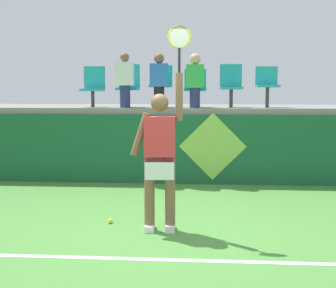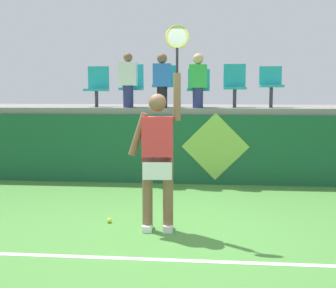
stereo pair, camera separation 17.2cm
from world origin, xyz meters
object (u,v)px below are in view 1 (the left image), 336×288
Objects in this scene: spectator_1 at (195,79)px; tennis_player at (160,154)px; water_bottle at (159,101)px; stadium_chair_5 at (267,83)px; stadium_chair_0 at (93,85)px; stadium_chair_4 at (231,84)px; stadium_chair_1 at (128,84)px; tennis_ball at (110,221)px; stadium_chair_2 at (161,83)px; spectator_0 at (159,80)px; stadium_chair_3 at (195,86)px; spectator_2 at (125,79)px.

tennis_player is at bearing -96.87° from spectator_1.
tennis_player is at bearing -84.27° from water_bottle.
water_bottle is at bearing -168.04° from stadium_chair_5.
stadium_chair_4 is at bearing -0.02° from stadium_chair_0.
stadium_chair_1 reaches higher than water_bottle.
tennis_ball is 3.86m from stadium_chair_2.
tennis_player is at bearing -84.47° from spectator_0.
stadium_chair_2 reaches higher than tennis_ball.
stadium_chair_5 reaches higher than stadium_chair_3.
spectator_2 is at bearing -163.17° from stadium_chair_3.
stadium_chair_1 is (-0.28, 3.35, 1.87)m from tennis_ball.
stadium_chair_4 is (2.08, -0.00, 0.00)m from stadium_chair_1.
spectator_2 is at bearing -168.62° from stadium_chair_4.
stadium_chair_3 is (0.70, 0.45, 0.28)m from water_bottle.
spectator_1 is (-0.72, -0.42, 0.07)m from stadium_chair_4.
stadium_chair_1 reaches higher than stadium_chair_0.
stadium_chair_0 is 0.96× the size of stadium_chair_1.
spectator_0 reaches higher than water_bottle.
stadium_chair_2 is (-0.31, 3.60, 0.95)m from tennis_player.
stadium_chair_4 is (1.10, 3.61, 0.93)m from tennis_player.
tennis_ball is at bearing -110.23° from spectator_1.
stadium_chair_3 is at bearing 0.08° from stadium_chair_2.
stadium_chair_5 is at bearing -0.16° from stadium_chair_3.
spectator_1 is at bearing -17.39° from stadium_chair_1.
spectator_1 is at bearing -149.42° from stadium_chair_4.
stadium_chair_1 reaches higher than stadium_chair_5.
spectator_2 is at bearing 107.00° from tennis_player.
spectator_1 is (0.00, -0.42, 0.13)m from stadium_chair_3.
tennis_player reaches higher than spectator_2.
stadium_chair_1 is at bearing 105.12° from tennis_player.
stadium_chair_1 is (0.72, 0.00, 0.02)m from stadium_chair_0.
spectator_0 is 1.00× the size of spectator_1.
stadium_chair_2 is 1.10× the size of stadium_chair_3.
stadium_chair_5 is (1.81, 3.60, 0.94)m from tennis_player.
stadium_chair_3 is (1.36, -0.01, -0.05)m from stadium_chair_1.
stadium_chair_1 is at bearing 179.63° from stadium_chair_3.
spectator_0 is at bearing -162.18° from stadium_chair_4.
tennis_ball is 0.08× the size of stadium_chair_0.
tennis_player is 3.85m from stadium_chair_1.
spectator_1 is at bearing -163.87° from stadium_chair_5.
stadium_chair_2 is at bearing -0.35° from stadium_chair_0.
spectator_2 reaches higher than spectator_0.
spectator_2 reaches higher than spectator_1.
water_bottle is 0.32× the size of stadium_chair_1.
spectator_1 reaches higher than tennis_ball.
stadium_chair_1 reaches higher than tennis_ball.
spectator_0 is at bearing -18.01° from stadium_chair_0.
stadium_chair_2 is at bearing 148.88° from spectator_1.
tennis_ball is at bearing -107.88° from stadium_chair_3.
stadium_chair_0 is at bearing 179.81° from stadium_chair_5.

